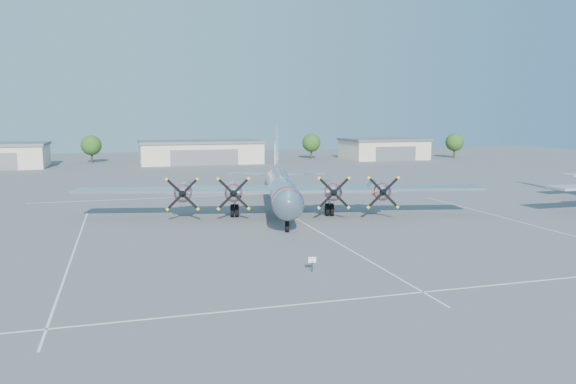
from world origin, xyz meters
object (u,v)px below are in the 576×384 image
object	(u,v)px
tree_west	(91,145)
info_placard	(312,261)
hangar_center	(200,152)
main_bomber_b29	(281,214)
tree_east	(311,143)
tree_far_east	(455,142)
hangar_east	(384,149)

from	to	relation	value
tree_west	info_placard	xyz separation A→B (m)	(19.81, -105.57, -3.46)
hangar_center	main_bomber_b29	bearing A→B (deg)	-90.52
tree_east	main_bomber_b29	xyz separation A→B (m)	(-30.67, -79.49, -4.22)
hangar_center	main_bomber_b29	size ratio (longest dim) A/B	0.64
tree_far_east	main_bomber_b29	size ratio (longest dim) A/B	0.15
hangar_east	info_placard	size ratio (longest dim) A/B	18.96
tree_far_east	main_bomber_b29	distance (m)	99.22
hangar_east	tree_far_east	distance (m)	20.15
hangar_east	info_placard	distance (m)	111.12
tree_west	main_bomber_b29	size ratio (longest dim) A/B	0.15
tree_west	hangar_east	bearing A→B (deg)	-6.28
tree_east	info_placard	size ratio (longest dim) A/B	6.11
hangar_center	tree_far_east	size ratio (longest dim) A/B	4.31
hangar_east	tree_west	bearing A→B (deg)	173.72
tree_east	tree_far_east	bearing A→B (deg)	-11.89
tree_west	tree_east	bearing A→B (deg)	-2.08
hangar_east	tree_west	distance (m)	73.46
tree_east	tree_far_east	world-z (taller)	same
tree_west	info_placard	distance (m)	107.47
tree_east	tree_far_east	xyz separation A→B (m)	(38.00, -8.00, 0.00)
info_placard	hangar_east	bearing A→B (deg)	72.43
hangar_east	tree_far_east	bearing A→B (deg)	-5.61
hangar_east	main_bomber_b29	bearing A→B (deg)	-123.53
tree_west	main_bomber_b29	world-z (taller)	tree_west
tree_far_east	tree_east	bearing A→B (deg)	168.11
info_placard	tree_east	bearing A→B (deg)	82.27
tree_far_east	info_placard	size ratio (longest dim) A/B	6.11
hangar_east	tree_far_east	world-z (taller)	tree_far_east
tree_far_east	tree_west	bearing A→B (deg)	173.86
hangar_center	tree_far_east	world-z (taller)	tree_far_east
hangar_east	tree_east	world-z (taller)	tree_east
hangar_center	tree_far_east	xyz separation A→B (m)	(68.00, -1.96, 1.51)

